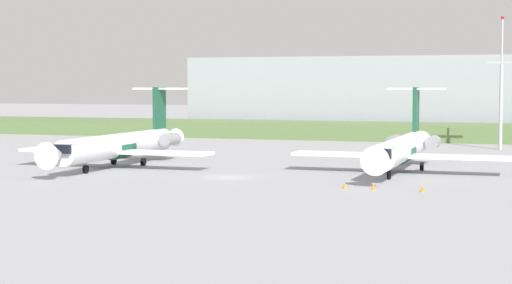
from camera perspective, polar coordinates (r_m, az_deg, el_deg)
The scene contains 9 objects.
ground_plane at distance 115.65m, azimuth 3.31°, elevation -0.82°, with size 500.00×500.00×0.00m, color #939399.
grass_berm at distance 152.30m, azimuth 7.02°, elevation 0.74°, with size 320.00×20.00×2.47m, color #597542.
regional_jet_second at distance 99.37m, azimuth -8.88°, elevation -0.15°, with size 22.81×31.00×9.00m.
regional_jet_third at distance 93.86m, azimuth 9.58°, elevation -0.39°, with size 22.81×31.00×9.00m.
antenna_mast at distance 128.40m, azimuth 15.84°, elevation 3.07°, with size 4.40×0.50×19.04m.
distant_hangar at distance 179.83m, azimuth 7.07°, elevation 3.16°, with size 66.04×29.28×14.68m, color #9EA3AD.
safety_cone_front_marker at distance 78.15m, azimuth 5.85°, elevation -2.86°, with size 0.44×0.44×0.55m, color orange.
safety_cone_mid_marker at distance 77.76m, azimuth 7.73°, elevation -2.91°, with size 0.44×0.44×0.55m, color orange.
safety_cone_rear_marker at distance 76.71m, azimuth 10.90°, elevation -3.04°, with size 0.44×0.44×0.55m, color orange.
Camera 1 is at (29.97, -81.31, 9.36)m, focal length 60.78 mm.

